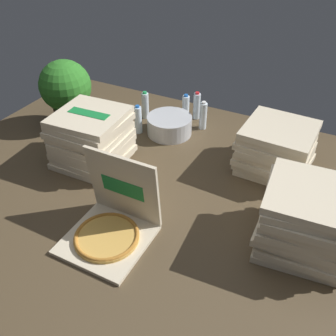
# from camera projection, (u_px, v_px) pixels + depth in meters

# --- Properties ---
(ground_plane) EXTENTS (3.20, 2.40, 0.02)m
(ground_plane) POSITION_uv_depth(u_px,v_px,m) (165.00, 198.00, 2.20)
(ground_plane) COLOR #4C3D28
(open_pizza_box) EXTENTS (0.42, 0.43, 0.44)m
(open_pizza_box) POSITION_uv_depth(u_px,v_px,m) (112.00, 223.00, 1.91)
(open_pizza_box) COLOR beige
(open_pizza_box) RESTS_ON ground_plane
(pizza_stack_left_mid) EXTENTS (0.47, 0.47, 0.32)m
(pizza_stack_left_mid) POSITION_uv_depth(u_px,v_px,m) (276.00, 148.00, 2.33)
(pizza_stack_left_mid) COLOR beige
(pizza_stack_left_mid) RESTS_ON ground_plane
(pizza_stack_right_near) EXTENTS (0.45, 0.45, 0.36)m
(pizza_stack_right_near) POSITION_uv_depth(u_px,v_px,m) (92.00, 138.00, 2.39)
(pizza_stack_right_near) COLOR beige
(pizza_stack_right_near) RESTS_ON ground_plane
(pizza_stack_left_near) EXTENTS (0.48, 0.47, 0.36)m
(pizza_stack_left_near) POSITION_uv_depth(u_px,v_px,m) (306.00, 220.00, 1.79)
(pizza_stack_left_near) COLOR beige
(pizza_stack_left_near) RESTS_ON ground_plane
(ice_bucket) EXTENTS (0.33, 0.33, 0.14)m
(ice_bucket) POSITION_uv_depth(u_px,v_px,m) (169.00, 125.00, 2.74)
(ice_bucket) COLOR #B7BABF
(ice_bucket) RESTS_ON ground_plane
(water_bottle_0) EXTENTS (0.06, 0.06, 0.22)m
(water_bottle_0) POSITION_uv_depth(u_px,v_px,m) (197.00, 106.00, 2.90)
(water_bottle_0) COLOR silver
(water_bottle_0) RESTS_ON ground_plane
(water_bottle_1) EXTENTS (0.06, 0.06, 0.22)m
(water_bottle_1) POSITION_uv_depth(u_px,v_px,m) (186.00, 108.00, 2.87)
(water_bottle_1) COLOR white
(water_bottle_1) RESTS_ON ground_plane
(water_bottle_2) EXTENTS (0.06, 0.06, 0.22)m
(water_bottle_2) POSITION_uv_depth(u_px,v_px,m) (145.00, 105.00, 2.91)
(water_bottle_2) COLOR white
(water_bottle_2) RESTS_ON ground_plane
(water_bottle_3) EXTENTS (0.06, 0.06, 0.22)m
(water_bottle_3) POSITION_uv_depth(u_px,v_px,m) (138.00, 120.00, 2.73)
(water_bottle_3) COLOR silver
(water_bottle_3) RESTS_ON ground_plane
(water_bottle_4) EXTENTS (0.06, 0.06, 0.22)m
(water_bottle_4) POSITION_uv_depth(u_px,v_px,m) (203.00, 116.00, 2.78)
(water_bottle_4) COLOR white
(water_bottle_4) RESTS_ON ground_plane
(potted_plant) EXTENTS (0.38, 0.38, 0.51)m
(potted_plant) POSITION_uv_depth(u_px,v_px,m) (66.00, 90.00, 2.72)
(potted_plant) COLOR #513323
(potted_plant) RESTS_ON ground_plane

